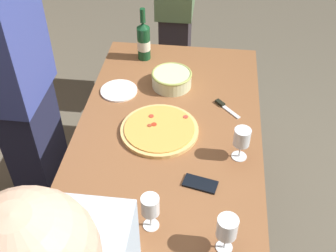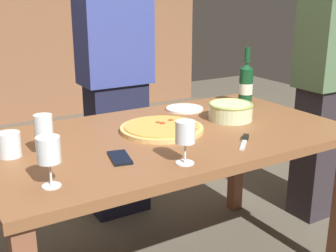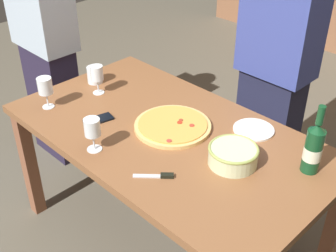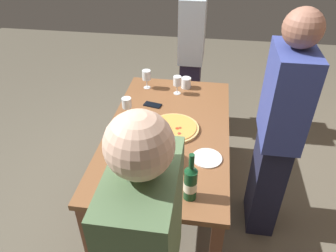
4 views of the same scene
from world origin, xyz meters
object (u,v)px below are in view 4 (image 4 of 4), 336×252
pizza_knife (126,144)px  person_host (277,134)px  wine_glass_near_pizza (177,82)px  wine_glass_far_left (147,76)px  dining_table (168,139)px  serving_bowl (163,158)px  cup_amber (186,83)px  side_plate (207,158)px  pizza (174,128)px  person_guest_left (192,56)px  cell_phone (153,105)px  wine_glass_by_bottle (127,104)px  wine_bottle (190,182)px

pizza_knife → person_host: (-0.12, 1.02, 0.11)m
wine_glass_near_pizza → wine_glass_far_left: wine_glass_far_left is taller
dining_table → person_host: bearing=82.9°
serving_bowl → cup_amber: 1.04m
wine_glass_near_pizza → cup_amber: 0.15m
side_plate → wine_glass_near_pizza: bearing=-160.2°
pizza → serving_bowl: (0.38, -0.02, 0.03)m
serving_bowl → person_guest_left: 1.56m
cell_phone → person_host: size_ratio=0.09×
dining_table → cup_amber: size_ratio=16.72×
dining_table → person_guest_left: person_guest_left is taller
wine_glass_far_left → dining_table: bearing=24.8°
pizza → wine_glass_by_bottle: (-0.13, -0.38, 0.10)m
wine_bottle → person_host: (-0.54, 0.54, -0.01)m
serving_bowl → dining_table: bearing=-176.2°
person_guest_left → pizza: bearing=1.9°
wine_bottle → pizza_knife: (-0.42, -0.49, -0.11)m
pizza_knife → person_guest_left: bearing=166.5°
serving_bowl → wine_glass_far_left: (-0.99, -0.31, 0.07)m
side_plate → person_guest_left: size_ratio=0.12×
wine_bottle → wine_glass_near_pizza: wine_bottle is taller
dining_table → wine_glass_far_left: 0.71m
wine_glass_near_pizza → cup_amber: wine_glass_near_pizza is taller
pizza → person_host: 0.73m
side_plate → pizza_knife: pizza_knife is taller
pizza → person_guest_left: (-1.18, 0.03, 0.08)m
person_guest_left → pizza_knife: bearing=-10.2°
wine_bottle → side_plate: 0.38m
cup_amber → wine_bottle: bearing=6.7°
side_plate → person_guest_left: (-1.47, -0.23, 0.08)m
wine_glass_by_bottle → pizza_knife: 0.37m
dining_table → pizza: size_ratio=4.23×
person_host → pizza: bearing=-1.0°
serving_bowl → pizza_knife: 0.33m
wine_glass_near_pizza → dining_table: bearing=-0.2°
wine_bottle → cup_amber: (-1.30, -0.15, -0.07)m
dining_table → pizza: 0.11m
dining_table → wine_glass_near_pizza: (-0.55, 0.00, 0.21)m
dining_table → cup_amber: bearing=174.3°
serving_bowl → wine_glass_by_bottle: (-0.51, -0.37, 0.07)m
wine_bottle → wine_glass_far_left: wine_bottle is taller
cup_amber → person_host: bearing=42.3°
wine_bottle → person_guest_left: (-1.82, -0.15, -0.03)m
cell_phone → dining_table: bearing=-138.4°
wine_glass_far_left → pizza_knife: wine_glass_far_left is taller
serving_bowl → wine_glass_far_left: size_ratio=1.30×
pizza → serving_bowl: serving_bowl is taller
wine_glass_far_left → person_host: person_host is taller
pizza → wine_bottle: bearing=15.5°
wine_bottle → side_plate: bearing=166.6°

